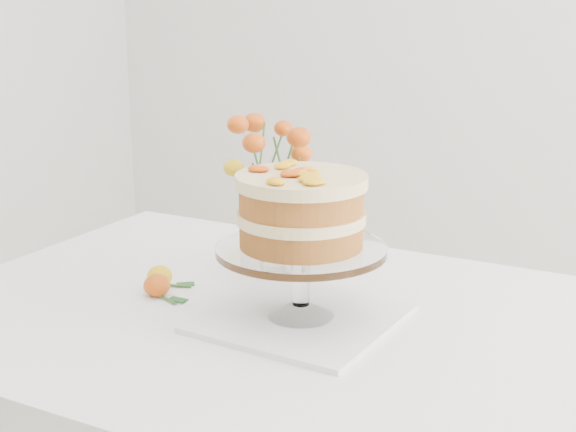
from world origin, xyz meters
name	(u,v)px	position (x,y,z in m)	size (l,w,h in m)	color
table	(306,361)	(0.00, 0.00, 0.67)	(1.43, 0.93, 0.76)	tan
napkin	(301,318)	(0.00, -0.01, 0.76)	(0.31, 0.31, 0.01)	white
cake_stand	(301,218)	(0.00, -0.01, 0.94)	(0.30, 0.30, 0.26)	white
rose_vase	(277,180)	(-0.16, 0.18, 0.96)	(0.28, 0.28, 0.34)	white
loose_rose_near	(160,276)	(-0.33, 0.01, 0.78)	(0.09, 0.05, 0.04)	yellow
loose_rose_far	(157,285)	(-0.30, -0.03, 0.78)	(0.09, 0.05, 0.04)	#B85708
stray_petal_a	(219,325)	(-0.12, -0.10, 0.76)	(0.03, 0.02, 0.00)	#FFAC10
stray_petal_b	(257,345)	(-0.02, -0.14, 0.76)	(0.03, 0.02, 0.00)	#FFAC10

